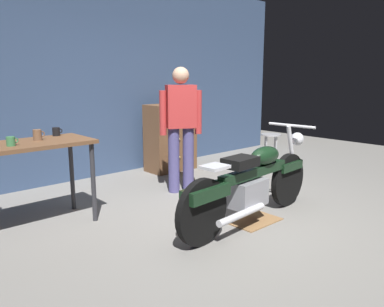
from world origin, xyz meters
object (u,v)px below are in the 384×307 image
mug_green_speckled (11,141)px  mug_brown_stoneware (38,135)px  mug_black_matte (56,132)px  wooden_dresser (170,137)px  motorcycle (252,182)px  person_standing (181,124)px  shop_stool (271,143)px

mug_green_speckled → mug_brown_stoneware: bearing=26.9°
mug_black_matte → mug_green_speckled: bearing=-150.7°
wooden_dresser → mug_green_speckled: wooden_dresser is taller
motorcycle → mug_black_matte: bearing=125.8°
mug_green_speckled → mug_brown_stoneware: size_ratio=0.93×
mug_green_speckled → mug_black_matte: mug_black_matte is taller
mug_green_speckled → mug_brown_stoneware: mug_brown_stoneware is taller
wooden_dresser → mug_green_speckled: size_ratio=9.80×
person_standing → mug_green_speckled: 2.15m
motorcycle → mug_brown_stoneware: mug_brown_stoneware is taller
person_standing → mug_black_matte: 1.60m
wooden_dresser → shop_stool: bearing=-49.5°
person_standing → mug_brown_stoneware: bearing=23.7°
shop_stool → mug_black_matte: 3.38m
motorcycle → mug_black_matte: (-1.40, 1.66, 0.50)m
shop_stool → mug_green_speckled: mug_green_speckled is taller
shop_stool → person_standing: bearing=173.7°
wooden_dresser → mug_brown_stoneware: bearing=-159.7°
mug_green_speckled → mug_black_matte: size_ratio=0.98×
shop_stool → mug_brown_stoneware: mug_brown_stoneware is taller
person_standing → mug_brown_stoneware: (-1.84, 0.12, 0.03)m
wooden_dresser → mug_black_matte: bearing=-161.2°
motorcycle → mug_brown_stoneware: (-1.67, 1.49, 0.51)m
motorcycle → mug_brown_stoneware: 2.29m
shop_stool → mug_black_matte: (-3.31, 0.48, 0.45)m
wooden_dresser → mug_green_speckled: bearing=-158.9°
motorcycle → wooden_dresser: size_ratio=1.99×
motorcycle → person_standing: bearing=78.4°
mug_brown_stoneware → shop_stool: bearing=-5.0°
motorcycle → wooden_dresser: bearing=66.5°
shop_stool → wooden_dresser: (-1.07, 1.25, 0.05)m
person_standing → wooden_dresser: person_standing is taller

